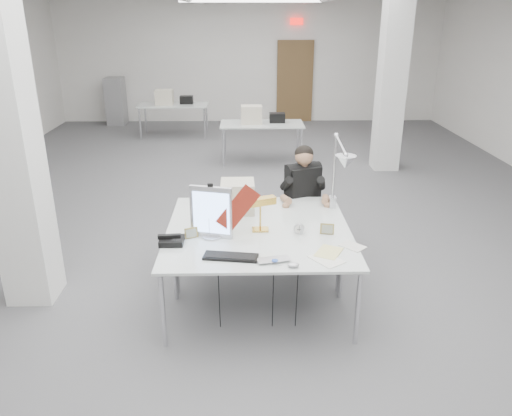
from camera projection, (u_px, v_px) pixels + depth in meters
The scene contains 23 objects.
room_shell at pixel (257, 98), 6.62m from camera, with size 10.04×14.04×3.24m.
desk_main at pixel (260, 250), 4.51m from camera, with size 1.80×0.90×0.03m, color silver.
desk_second at pixel (257, 213), 5.35m from camera, with size 1.80×0.90×0.03m, color silver.
bg_desk_a at pixel (262, 124), 9.64m from camera, with size 1.60×0.80×0.03m, color silver.
bg_desk_b at pixel (173, 105), 11.65m from camera, with size 1.60×0.80×0.03m, color silver.
filing_cabinet at pixel (116, 101), 13.02m from camera, with size 0.45×0.55×1.20m, color gray.
office_chair at pixel (302, 213), 5.99m from camera, with size 0.49×0.49×1.01m, color black, non-canonical shape.
seated_person at pixel (303, 183), 5.80m from camera, with size 0.48×0.60×0.90m, color black, non-canonical shape.
monitor at pixel (211, 212), 4.66m from camera, with size 0.41×0.04×0.50m, color silver.
pennant at pixel (238, 208), 4.61m from camera, with size 0.45×0.01×0.19m, color maroon.
keyboard at pixel (231, 257), 4.33m from camera, with size 0.47×0.16×0.02m, color black.
laptop at pixel (275, 262), 4.23m from camera, with size 0.29×0.19×0.02m, color #B7B7BC.
mouse at pixel (293, 265), 4.17m from camera, with size 0.10×0.06×0.04m, color #B6B6BB.
bankers_lamp at pixel (260, 212), 4.82m from camera, with size 0.33×0.13×0.38m, color gold, non-canonical shape.
desk_phone at pixel (172, 241), 4.60m from camera, with size 0.22×0.20×0.05m, color black.
picture_frame_left at pixel (191, 233), 4.71m from camera, with size 0.13×0.01×0.10m, color #A79047.
picture_frame_right at pixel (327, 229), 4.79m from camera, with size 0.13×0.01×0.11m, color olive.
desk_clock at pixel (299, 229), 4.80m from camera, with size 0.10×0.10×0.03m, color #BCBBC0.
paper_stack_a at pixel (326, 259), 4.30m from camera, with size 0.20×0.28×0.01m, color white.
paper_stack_b at pixel (329, 252), 4.43m from camera, with size 0.20×0.27×0.01m, color #E1D986.
paper_stack_c at pixel (353, 246), 4.55m from camera, with size 0.22×0.15×0.01m, color silver.
beige_monitor at pixel (238, 197), 5.30m from camera, with size 0.35×0.33×0.33m, color #BDB69C.
architect_lamp at pixel (339, 174), 5.07m from camera, with size 0.25×0.72×0.92m, color silver, non-canonical shape.
Camera 1 is at (-0.12, -6.56, 2.74)m, focal length 35.00 mm.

